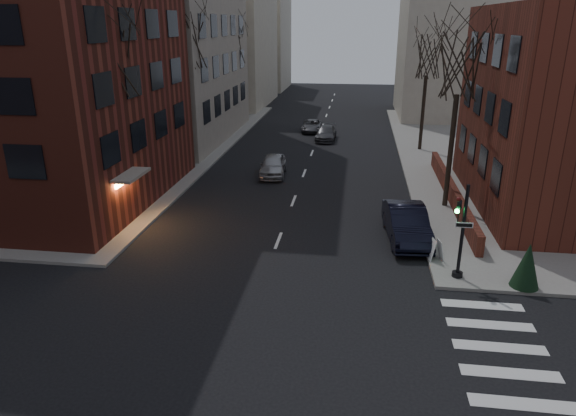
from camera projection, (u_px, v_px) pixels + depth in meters
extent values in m
plane|color=black|center=(211.00, 415.00, 14.03)|extent=(160.00, 160.00, 0.00)
cube|color=maroon|center=(12.00, 43.00, 28.28)|extent=(15.00, 15.00, 18.00)
cube|color=#5B241A|center=(452.00, 192.00, 30.31)|extent=(0.35, 16.00, 1.00)
cube|color=#BEB6A1|center=(212.00, 31.00, 64.06)|extent=(14.00, 16.00, 18.00)
cube|color=#BEB6A1|center=(467.00, 42.00, 55.92)|extent=(14.00, 14.00, 16.00)
cube|color=#BEB6A1|center=(255.00, 43.00, 80.31)|extent=(10.00, 12.00, 14.00)
cylinder|color=black|center=(463.00, 232.00, 20.65)|extent=(0.14, 0.14, 4.00)
cylinder|color=black|center=(457.00, 274.00, 21.30)|extent=(0.44, 0.44, 0.20)
imported|color=black|center=(459.00, 212.00, 20.39)|extent=(0.16, 0.20, 1.00)
sphere|color=#19FF4C|center=(457.00, 211.00, 20.34)|extent=(0.18, 0.18, 0.18)
cube|color=white|center=(464.00, 225.00, 20.42)|extent=(0.70, 0.03, 0.22)
cylinder|color=#2D231C|center=(119.00, 156.00, 26.99)|extent=(0.28, 0.28, 6.65)
cylinder|color=#2D231C|center=(190.00, 114.00, 38.10)|extent=(0.28, 0.28, 7.00)
cylinder|color=#2D231C|center=(234.00, 94.00, 51.26)|extent=(0.28, 0.28, 6.30)
cylinder|color=#2D231C|center=(450.00, 152.00, 28.54)|extent=(0.28, 0.28, 6.30)
cylinder|color=#2D231C|center=(423.00, 113.00, 41.63)|extent=(0.28, 0.28, 5.95)
cylinder|color=black|center=(180.00, 132.00, 34.48)|extent=(0.12, 0.12, 6.00)
sphere|color=#FFA54C|center=(177.00, 85.00, 33.41)|extent=(0.36, 0.36, 0.36)
cylinder|color=black|center=(244.00, 93.00, 53.09)|extent=(0.12, 0.12, 6.00)
sphere|color=#FFA54C|center=(243.00, 62.00, 52.03)|extent=(0.36, 0.36, 0.36)
imported|color=black|center=(407.00, 223.00, 25.05)|extent=(2.25, 5.29, 1.70)
imported|color=#A1A1A6|center=(273.00, 165.00, 35.69)|extent=(2.00, 4.35, 1.44)
imported|color=#38393D|center=(326.00, 133.00, 46.36)|extent=(1.83, 4.29, 1.23)
imported|color=#44444A|center=(312.00, 126.00, 49.96)|extent=(1.94, 4.05, 1.11)
cube|color=white|center=(436.00, 250.00, 22.69)|extent=(0.54, 0.67, 0.96)
cone|color=black|center=(527.00, 265.00, 20.24)|extent=(1.41, 1.41, 1.86)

